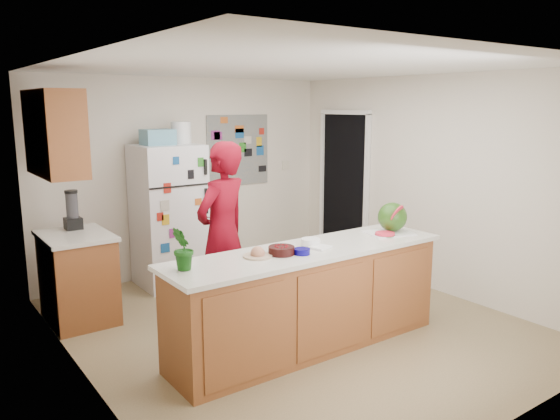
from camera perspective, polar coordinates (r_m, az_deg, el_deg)
floor at (r=5.59m, az=1.29°, el=-11.91°), size 4.00×4.50×0.02m
wall_back at (r=7.15m, az=-9.61°, el=3.48°), size 4.00×0.02×2.50m
wall_left at (r=4.35m, az=-20.35°, el=-1.83°), size 0.02×4.50×2.50m
wall_right at (r=6.62m, az=15.42°, el=2.65°), size 0.02×4.50×2.50m
ceiling at (r=5.16m, az=1.41°, el=14.83°), size 4.00×4.50×0.02m
doorway at (r=7.62m, az=6.75°, el=2.28°), size 0.03×0.85×2.04m
peninsula_base at (r=4.94m, az=2.95°, el=-9.45°), size 2.60×0.62×0.88m
peninsula_top at (r=4.80m, az=3.00°, el=-4.30°), size 2.68×0.70×0.04m
side_counter_base at (r=5.90m, az=-20.33°, el=-6.80°), size 0.60×0.80×0.86m
side_counter_top at (r=5.79m, az=-20.63°, el=-2.55°), size 0.64×0.84×0.04m
upper_cabinets at (r=5.57m, az=-22.50°, el=7.44°), size 0.35×1.00×0.80m
refrigerator at (r=6.68m, az=-11.53°, el=-0.58°), size 0.75×0.70×1.70m
fridge_top_bin at (r=6.52m, az=-12.66°, el=7.44°), size 0.35×0.28×0.18m
photo_collage at (r=7.45m, az=-4.40°, el=6.23°), size 0.95×0.01×0.95m
person at (r=5.41m, az=-6.03°, el=-2.48°), size 0.78×0.64×1.82m
blender_appliance at (r=5.97m, az=-20.87°, el=-0.10°), size 0.12×0.12×0.38m
cutting_board at (r=5.45m, az=11.33°, el=-2.36°), size 0.51×0.43×0.01m
watermelon at (r=5.48m, az=11.66°, el=-0.71°), size 0.29×0.29×0.29m
watermelon_slice at (r=5.34m, az=10.91°, el=-2.44°), size 0.19×0.19×0.02m
cherry_bowl at (r=4.60m, az=0.15°, el=-4.25°), size 0.24×0.24×0.07m
white_bowl at (r=4.91m, az=3.22°, el=-3.35°), size 0.21×0.21×0.06m
cobalt_bowl at (r=4.61m, az=2.30°, el=-4.34°), size 0.15×0.15×0.05m
plate at (r=4.54m, az=-2.35°, el=-4.83°), size 0.29×0.29×0.02m
paper_towel at (r=4.81m, az=4.22°, el=-3.90°), size 0.19×0.18×0.02m
keys at (r=5.31m, az=10.75°, el=-2.71°), size 0.08×0.04×0.01m
potted_plant at (r=4.19m, az=-10.06°, el=-4.00°), size 0.22×0.24×0.35m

